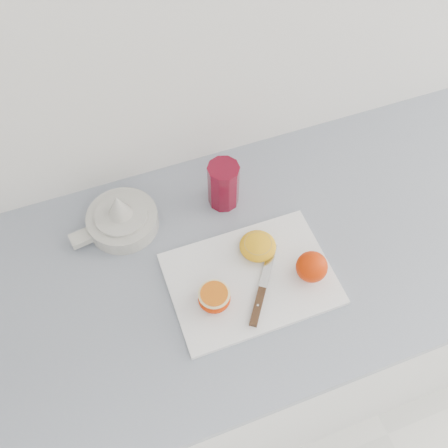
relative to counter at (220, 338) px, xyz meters
name	(u,v)px	position (x,y,z in m)	size (l,w,h in m)	color
counter	(220,338)	(0.00, 0.00, 0.00)	(2.31, 0.64, 0.89)	white
cutting_board	(251,279)	(0.05, -0.06, 0.45)	(0.34, 0.24, 0.01)	white
whole_orange	(312,267)	(0.17, -0.10, 0.49)	(0.07, 0.07, 0.07)	#F83804
half_orange	(214,298)	(-0.04, -0.09, 0.48)	(0.07, 0.07, 0.04)	#F83804
squeezed_shell	(258,246)	(0.09, 0.00, 0.47)	(0.08, 0.08, 0.03)	#F0A713
paring_knife	(260,299)	(0.05, -0.11, 0.46)	(0.13, 0.17, 0.01)	#482E1B
citrus_juicer	(121,218)	(-0.17, 0.17, 0.47)	(0.20, 0.16, 0.11)	silver
red_tumbler	(223,186)	(0.07, 0.16, 0.50)	(0.07, 0.07, 0.12)	maroon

